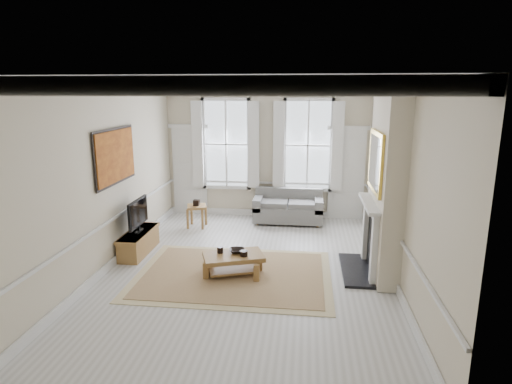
# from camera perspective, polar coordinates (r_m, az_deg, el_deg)

# --- Properties ---
(floor) EXTENTS (7.20, 7.20, 0.00)m
(floor) POSITION_cam_1_polar(r_m,az_deg,el_deg) (8.08, -1.07, -10.38)
(floor) COLOR #B7B5AD
(floor) RESTS_ON ground
(ceiling) EXTENTS (7.20, 7.20, 0.00)m
(ceiling) POSITION_cam_1_polar(r_m,az_deg,el_deg) (7.39, -1.18, 14.49)
(ceiling) COLOR white
(ceiling) RESTS_ON back_wall
(back_wall) EXTENTS (5.20, 0.00, 5.20)m
(back_wall) POSITION_cam_1_polar(r_m,az_deg,el_deg) (11.08, 1.44, 5.32)
(back_wall) COLOR beige
(back_wall) RESTS_ON floor
(left_wall) EXTENTS (0.00, 7.20, 7.20)m
(left_wall) POSITION_cam_1_polar(r_m,az_deg,el_deg) (8.32, -19.17, 1.85)
(left_wall) COLOR beige
(left_wall) RESTS_ON floor
(right_wall) EXTENTS (0.00, 7.20, 7.20)m
(right_wall) POSITION_cam_1_polar(r_m,az_deg,el_deg) (7.65, 18.55, 0.94)
(right_wall) COLOR beige
(right_wall) RESTS_ON floor
(window_left) EXTENTS (1.26, 0.20, 2.20)m
(window_left) POSITION_cam_1_polar(r_m,az_deg,el_deg) (11.15, -3.99, 6.39)
(window_left) COLOR #B2BCC6
(window_left) RESTS_ON back_wall
(window_right) EXTENTS (1.26, 0.20, 2.20)m
(window_right) POSITION_cam_1_polar(r_m,az_deg,el_deg) (10.96, 6.93, 6.19)
(window_right) COLOR #B2BCC6
(window_right) RESTS_ON back_wall
(door_left) EXTENTS (0.90, 0.08, 2.30)m
(door_left) POSITION_cam_1_polar(r_m,az_deg,el_deg) (11.50, -8.82, 2.69)
(door_left) COLOR silver
(door_left) RESTS_ON floor
(door_right) EXTENTS (0.90, 0.08, 2.30)m
(door_right) POSITION_cam_1_polar(r_m,az_deg,el_deg) (11.13, 11.98, 2.20)
(door_right) COLOR silver
(door_right) RESTS_ON floor
(painting) EXTENTS (0.05, 1.66, 1.06)m
(painting) POSITION_cam_1_polar(r_m,az_deg,el_deg) (8.51, -18.24, 4.56)
(painting) COLOR #C46E21
(painting) RESTS_ON left_wall
(chimney_breast) EXTENTS (0.35, 1.70, 3.38)m
(chimney_breast) POSITION_cam_1_polar(r_m,az_deg,el_deg) (7.81, 17.01, 1.29)
(chimney_breast) COLOR beige
(chimney_breast) RESTS_ON floor
(hearth) EXTENTS (0.55, 1.50, 0.05)m
(hearth) POSITION_cam_1_polar(r_m,az_deg,el_deg) (8.25, 13.25, -10.06)
(hearth) COLOR black
(hearth) RESTS_ON floor
(fireplace) EXTENTS (0.21, 1.45, 1.33)m
(fireplace) POSITION_cam_1_polar(r_m,az_deg,el_deg) (8.02, 14.94, -5.42)
(fireplace) COLOR silver
(fireplace) RESTS_ON floor
(mirror) EXTENTS (0.06, 1.26, 1.06)m
(mirror) POSITION_cam_1_polar(r_m,az_deg,el_deg) (7.71, 15.61, 3.89)
(mirror) COLOR gold
(mirror) RESTS_ON chimney_breast
(sofa) EXTENTS (1.72, 0.84, 0.83)m
(sofa) POSITION_cam_1_polar(r_m,az_deg,el_deg) (10.84, 4.32, -2.19)
(sofa) COLOR slate
(sofa) RESTS_ON floor
(side_table) EXTENTS (0.54, 0.54, 0.54)m
(side_table) POSITION_cam_1_polar(r_m,az_deg,el_deg) (10.49, -7.91, -2.35)
(side_table) COLOR olive
(side_table) RESTS_ON floor
(rug) EXTENTS (3.50, 2.60, 0.02)m
(rug) POSITION_cam_1_polar(r_m,az_deg,el_deg) (7.89, -3.01, -10.91)
(rug) COLOR #9F7A52
(rug) RESTS_ON floor
(coffee_table) EXTENTS (1.20, 0.94, 0.40)m
(coffee_table) POSITION_cam_1_polar(r_m,az_deg,el_deg) (7.77, -3.03, -8.85)
(coffee_table) COLOR olive
(coffee_table) RESTS_ON rug
(ceramic_pot_a) EXTENTS (0.11, 0.11, 0.11)m
(ceramic_pot_a) POSITION_cam_1_polar(r_m,az_deg,el_deg) (7.81, -4.81, -7.70)
(ceramic_pot_a) COLOR black
(ceramic_pot_a) RESTS_ON coffee_table
(ceramic_pot_b) EXTENTS (0.14, 0.14, 0.10)m
(ceramic_pot_b) POSITION_cam_1_polar(r_m,az_deg,el_deg) (7.65, -1.62, -8.19)
(ceramic_pot_b) COLOR black
(ceramic_pot_b) RESTS_ON coffee_table
(bowl) EXTENTS (0.31, 0.31, 0.07)m
(bowl) POSITION_cam_1_polar(r_m,az_deg,el_deg) (7.81, -2.55, -7.83)
(bowl) COLOR black
(bowl) RESTS_ON coffee_table
(tv_stand) EXTENTS (0.41, 1.27, 0.45)m
(tv_stand) POSITION_cam_1_polar(r_m,az_deg,el_deg) (9.13, -15.34, -6.48)
(tv_stand) COLOR olive
(tv_stand) RESTS_ON floor
(tv) EXTENTS (0.08, 0.90, 0.68)m
(tv) POSITION_cam_1_polar(r_m,az_deg,el_deg) (8.93, -15.45, -2.73)
(tv) COLOR black
(tv) RESTS_ON tv_stand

